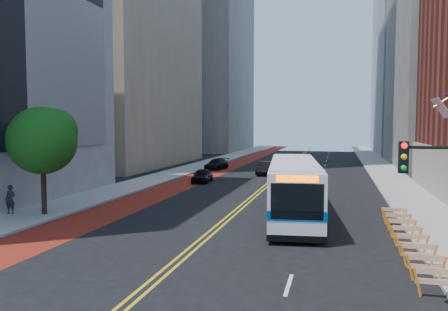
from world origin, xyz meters
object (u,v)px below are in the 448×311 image
object	(u,v)px
pedestrian	(10,199)
street_tree	(44,138)
transit_bus	(294,188)
car_a	(202,175)
car_b	(266,168)
traffic_signal	(443,193)
car_c	(217,164)

from	to	relation	value
pedestrian	street_tree	bearing A→B (deg)	10.99
transit_bus	car_a	distance (m)	17.87
street_tree	car_b	distance (m)	28.23
traffic_signal	car_c	distance (m)	44.06
car_c	transit_bus	bearing A→B (deg)	-57.86
street_tree	transit_bus	bearing A→B (deg)	12.89
street_tree	transit_bus	size ratio (longest dim) A/B	0.51
street_tree	traffic_signal	bearing A→B (deg)	-24.82
traffic_signal	car_a	xyz separation A→B (m)	(-15.99, 27.48, -3.04)
street_tree	transit_bus	xyz separation A→B (m)	(15.10, 3.46, -3.06)
pedestrian	car_c	bearing A→B (deg)	77.23
transit_bus	car_b	distance (m)	23.36
car_b	car_c	distance (m)	8.33
car_a	car_b	distance (m)	9.68
traffic_signal	car_c	world-z (taller)	traffic_signal
transit_bus	traffic_signal	bearing A→B (deg)	-73.64
car_a	car_c	bearing A→B (deg)	94.18
traffic_signal	transit_bus	distance (m)	14.27
car_b	pedestrian	world-z (taller)	pedestrian
car_a	pedestrian	xyz separation A→B (m)	(-6.79, -18.49, 0.37)
transit_bus	car_c	bearing A→B (deg)	107.90
car_a	street_tree	bearing A→B (deg)	-109.49
traffic_signal	car_b	xyz separation A→B (m)	(-10.91, 35.72, -2.98)
traffic_signal	car_c	size ratio (longest dim) A/B	1.08
car_a	car_c	size ratio (longest dim) A/B	0.85
traffic_signal	car_b	world-z (taller)	traffic_signal
transit_bus	street_tree	bearing A→B (deg)	-173.87
car_b	pedestrian	size ratio (longest dim) A/B	2.49
transit_bus	car_c	world-z (taller)	transit_bus
car_a	pedestrian	size ratio (longest dim) A/B	2.22
car_b	transit_bus	bearing A→B (deg)	-75.59
street_tree	pedestrian	world-z (taller)	street_tree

